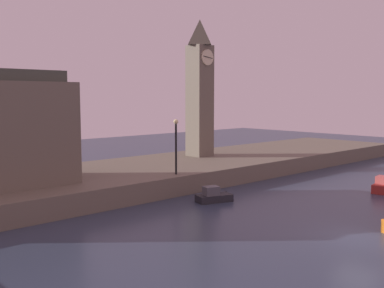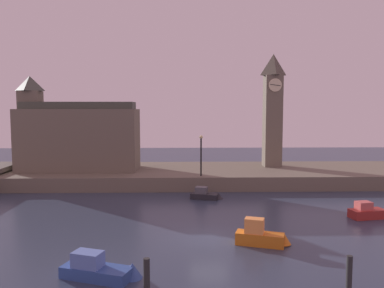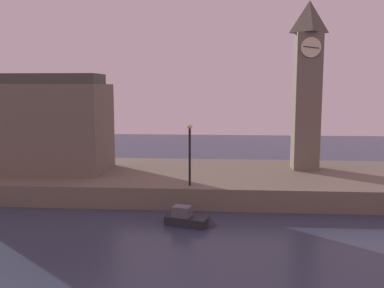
# 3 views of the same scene
# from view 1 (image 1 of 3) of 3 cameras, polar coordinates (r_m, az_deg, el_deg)

# --- Properties ---
(ground_plane) EXTENTS (120.00, 120.00, 0.00)m
(ground_plane) POSITION_cam_1_polar(r_m,az_deg,el_deg) (26.32, 20.04, -10.92)
(ground_plane) COLOR #2D384C
(far_embankment) EXTENTS (70.00, 12.00, 1.50)m
(far_embankment) POSITION_cam_1_polar(r_m,az_deg,el_deg) (39.19, -6.94, -3.97)
(far_embankment) COLOR #6B6051
(far_embankment) RESTS_ON ground
(clock_tower) EXTENTS (2.23, 2.28, 13.48)m
(clock_tower) POSITION_cam_1_polar(r_m,az_deg,el_deg) (45.87, 0.97, 7.19)
(clock_tower) COLOR #6B6051
(clock_tower) RESTS_ON far_embankment
(streetlamp) EXTENTS (0.36, 0.36, 4.24)m
(streetlamp) POSITION_cam_1_polar(r_m,az_deg,el_deg) (34.99, -2.01, 0.44)
(streetlamp) COLOR black
(streetlamp) RESTS_ON far_embankment
(boat_barge_dark) EXTENTS (3.30, 1.86, 1.18)m
(boat_barge_dark) POSITION_cam_1_polar(r_m,az_deg,el_deg) (33.00, 3.08, -6.47)
(boat_barge_dark) COLOR #232328
(boat_barge_dark) RESTS_ON ground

